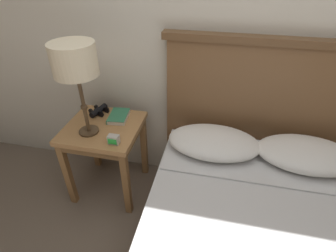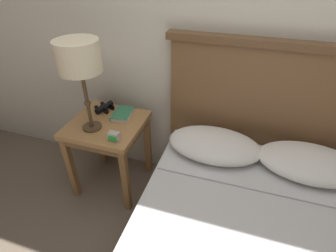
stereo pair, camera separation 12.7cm
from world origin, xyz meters
name	(u,v)px [view 1 (the left image)]	position (x,y,z in m)	size (l,w,h in m)	color
wall_back	(220,12)	(0.00, 1.02, 1.30)	(8.00, 0.06, 2.60)	beige
nightstand	(104,136)	(-0.71, 0.69, 0.50)	(0.51, 0.49, 0.59)	#AD7A47
table_lamp	(75,62)	(-0.77, 0.61, 1.08)	(0.26, 0.26, 0.60)	#4C3823
book_on_nightstand	(118,116)	(-0.64, 0.81, 0.61)	(0.15, 0.21, 0.03)	silver
binoculars_pair	(99,111)	(-0.81, 0.84, 0.61)	(0.15, 0.16, 0.05)	black
alarm_clock	(114,140)	(-0.56, 0.52, 0.62)	(0.07, 0.05, 0.06)	#B7B2A8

